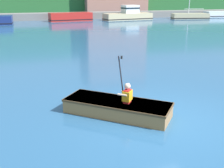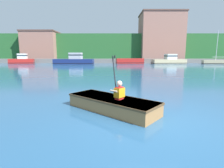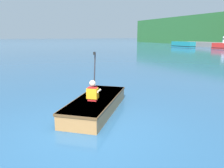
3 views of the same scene
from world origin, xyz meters
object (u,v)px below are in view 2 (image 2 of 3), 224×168
object	(u,v)px
moored_boat_dock_center_near	(169,60)
moored_boat_dock_east_end	(130,61)
moored_boat_outer_slip_west	(75,60)
rowboat_foreground	(111,103)
person_paddler	(119,91)
moored_boat_dock_west_inner	(22,60)
moored_boat_dock_east_inner	(217,62)

from	to	relation	value
moored_boat_dock_center_near	moored_boat_dock_east_end	size ratio (longest dim) A/B	1.22
moored_boat_dock_center_near	moored_boat_outer_slip_west	xyz separation A→B (m)	(-18.50, -1.60, 0.08)
moored_boat_dock_east_end	rowboat_foreground	xyz separation A→B (m)	(-3.62, -30.15, -0.26)
moored_boat_dock_center_near	person_paddler	world-z (taller)	moored_boat_dock_center_near
moored_boat_dock_west_inner	rowboat_foreground	xyz separation A→B (m)	(18.02, -29.86, -0.49)
moored_boat_dock_west_inner	moored_boat_dock_east_end	distance (m)	21.64
rowboat_foreground	person_paddler	world-z (taller)	person_paddler
moored_boat_dock_center_near	person_paddler	bearing A→B (deg)	-110.49
moored_boat_dock_center_near	rowboat_foreground	bearing A→B (deg)	-111.04
moored_boat_dock_center_near	moored_boat_dock_east_inner	distance (m)	8.90
moored_boat_outer_slip_west	rowboat_foreground	bearing A→B (deg)	-75.80
rowboat_foreground	moored_boat_dock_west_inner	bearing A→B (deg)	121.11
moored_boat_outer_slip_west	moored_boat_dock_east_inner	bearing A→B (deg)	0.76
moored_boat_dock_east_end	rowboat_foreground	bearing A→B (deg)	-96.84
moored_boat_dock_west_inner	moored_boat_dock_center_near	bearing A→B (deg)	-0.39
moored_boat_dock_west_inner	person_paddler	size ratio (longest dim) A/B	3.70
person_paddler	moored_boat_outer_slip_west	bearing A→B (deg)	104.57
moored_boat_dock_center_near	moored_boat_dock_east_inner	xyz separation A→B (m)	(8.80, -1.24, -0.28)
person_paddler	moored_boat_dock_center_near	bearing A→B (deg)	69.51
moored_boat_dock_east_inner	moored_boat_dock_east_end	size ratio (longest dim) A/B	1.13
moored_boat_outer_slip_west	person_paddler	xyz separation A→B (m)	(7.35, -28.27, -0.06)
moored_boat_dock_east_end	rowboat_foreground	world-z (taller)	moored_boat_dock_east_end
moored_boat_outer_slip_west	person_paddler	bearing A→B (deg)	-75.43
moored_boat_dock_east_end	rowboat_foreground	distance (m)	30.37
moored_boat_dock_east_inner	person_paddler	bearing A→B (deg)	-124.89
moored_boat_dock_center_near	person_paddler	size ratio (longest dim) A/B	5.32
moored_boat_dock_center_near	rowboat_foreground	xyz separation A→B (m)	(-11.41, -29.66, -0.41)
rowboat_foreground	person_paddler	distance (m)	0.55
moored_boat_outer_slip_west	rowboat_foreground	world-z (taller)	moored_boat_outer_slip_west
moored_boat_dock_east_inner	moored_boat_dock_west_inner	bearing A→B (deg)	177.84
moored_boat_dock_east_end	moored_boat_dock_center_near	bearing A→B (deg)	-3.66
moored_boat_dock_east_inner	moored_boat_dock_east_end	distance (m)	16.69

